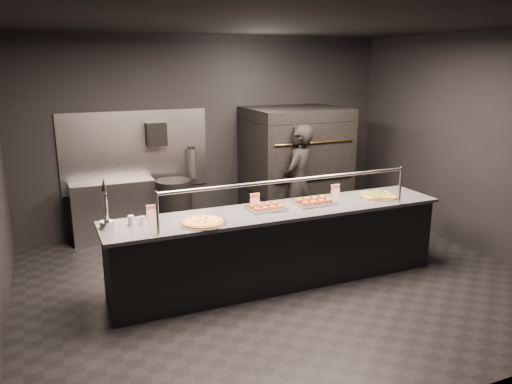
{
  "coord_description": "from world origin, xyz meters",
  "views": [
    {
      "loc": [
        -2.48,
        -5.04,
        2.6
      ],
      "look_at": [
        -0.21,
        0.2,
        1.11
      ],
      "focal_mm": 35.0,
      "sensor_mm": 36.0,
      "label": 1
    }
  ],
  "objects_px": {
    "pizza_oven": "(295,167)",
    "slider_tray_a": "(266,207)",
    "fire_extinguisher": "(192,163)",
    "round_pizza": "(203,222)",
    "service_counter": "(279,246)",
    "beer_tap": "(106,214)",
    "towel_dispenser": "(156,134)",
    "slider_tray_b": "(314,201)",
    "worker": "(298,183)",
    "trash_bin": "(175,209)",
    "square_pizza": "(378,196)",
    "prep_shelf": "(114,211)"
  },
  "relations": [
    {
      "from": "square_pizza",
      "to": "beer_tap",
      "type": "bearing_deg",
      "value": 178.34
    },
    {
      "from": "square_pizza",
      "to": "slider_tray_a",
      "type": "bearing_deg",
      "value": 177.65
    },
    {
      "from": "slider_tray_a",
      "to": "round_pizza",
      "type": "bearing_deg",
      "value": -166.08
    },
    {
      "from": "towel_dispenser",
      "to": "fire_extinguisher",
      "type": "relative_size",
      "value": 0.69
    },
    {
      "from": "square_pizza",
      "to": "trash_bin",
      "type": "height_order",
      "value": "square_pizza"
    },
    {
      "from": "prep_shelf",
      "to": "worker",
      "type": "distance_m",
      "value": 2.77
    },
    {
      "from": "beer_tap",
      "to": "service_counter",
      "type": "bearing_deg",
      "value": -2.71
    },
    {
      "from": "service_counter",
      "to": "square_pizza",
      "type": "bearing_deg",
      "value": -0.19
    },
    {
      "from": "service_counter",
      "to": "beer_tap",
      "type": "xyz_separation_m",
      "value": [
        -1.95,
        0.09,
        0.61
      ]
    },
    {
      "from": "square_pizza",
      "to": "round_pizza",
      "type": "bearing_deg",
      "value": -176.52
    },
    {
      "from": "slider_tray_a",
      "to": "square_pizza",
      "type": "bearing_deg",
      "value": -2.35
    },
    {
      "from": "towel_dispenser",
      "to": "trash_bin",
      "type": "bearing_deg",
      "value": -59.57
    },
    {
      "from": "square_pizza",
      "to": "worker",
      "type": "xyz_separation_m",
      "value": [
        -0.49,
        1.25,
        -0.07
      ]
    },
    {
      "from": "round_pizza",
      "to": "worker",
      "type": "relative_size",
      "value": 0.29
    },
    {
      "from": "trash_bin",
      "to": "slider_tray_b",
      "type": "bearing_deg",
      "value": -58.96
    },
    {
      "from": "fire_extinguisher",
      "to": "worker",
      "type": "bearing_deg",
      "value": -42.42
    },
    {
      "from": "round_pizza",
      "to": "slider_tray_a",
      "type": "bearing_deg",
      "value": 13.92
    },
    {
      "from": "towel_dispenser",
      "to": "pizza_oven",
      "type": "bearing_deg",
      "value": -13.14
    },
    {
      "from": "towel_dispenser",
      "to": "service_counter",
      "type": "bearing_deg",
      "value": -69.37
    },
    {
      "from": "pizza_oven",
      "to": "square_pizza",
      "type": "height_order",
      "value": "pizza_oven"
    },
    {
      "from": "slider_tray_b",
      "to": "trash_bin",
      "type": "bearing_deg",
      "value": 121.04
    },
    {
      "from": "prep_shelf",
      "to": "towel_dispenser",
      "type": "xyz_separation_m",
      "value": [
        0.7,
        0.07,
        1.1
      ]
    },
    {
      "from": "prep_shelf",
      "to": "slider_tray_b",
      "type": "distance_m",
      "value": 3.13
    },
    {
      "from": "round_pizza",
      "to": "slider_tray_b",
      "type": "relative_size",
      "value": 1.04
    },
    {
      "from": "fire_extinguisher",
      "to": "round_pizza",
      "type": "xyz_separation_m",
      "value": [
        -0.63,
        -2.55,
        -0.12
      ]
    },
    {
      "from": "pizza_oven",
      "to": "slider_tray_a",
      "type": "relative_size",
      "value": 4.25
    },
    {
      "from": "worker",
      "to": "slider_tray_a",
      "type": "bearing_deg",
      "value": 8.05
    },
    {
      "from": "pizza_oven",
      "to": "trash_bin",
      "type": "relative_size",
      "value": 2.16
    },
    {
      "from": "trash_bin",
      "to": "square_pizza",
      "type": "bearing_deg",
      "value": -44.7
    },
    {
      "from": "beer_tap",
      "to": "square_pizza",
      "type": "xyz_separation_m",
      "value": [
        3.35,
        -0.1,
        -0.14
      ]
    },
    {
      "from": "pizza_oven",
      "to": "fire_extinguisher",
      "type": "bearing_deg",
      "value": 162.11
    },
    {
      "from": "beer_tap",
      "to": "trash_bin",
      "type": "xyz_separation_m",
      "value": [
        1.22,
        2.01,
        -0.63
      ]
    },
    {
      "from": "service_counter",
      "to": "towel_dispenser",
      "type": "xyz_separation_m",
      "value": [
        -0.9,
        2.39,
        1.09
      ]
    },
    {
      "from": "service_counter",
      "to": "square_pizza",
      "type": "height_order",
      "value": "service_counter"
    },
    {
      "from": "pizza_oven",
      "to": "trash_bin",
      "type": "bearing_deg",
      "value": 173.9
    },
    {
      "from": "worker",
      "to": "towel_dispenser",
      "type": "bearing_deg",
      "value": -72.53
    },
    {
      "from": "service_counter",
      "to": "prep_shelf",
      "type": "relative_size",
      "value": 3.42
    },
    {
      "from": "towel_dispenser",
      "to": "round_pizza",
      "type": "height_order",
      "value": "towel_dispenser"
    },
    {
      "from": "service_counter",
      "to": "slider_tray_b",
      "type": "xyz_separation_m",
      "value": [
        0.5,
        0.06,
        0.49
      ]
    },
    {
      "from": "beer_tap",
      "to": "slider_tray_a",
      "type": "relative_size",
      "value": 1.22
    },
    {
      "from": "pizza_oven",
      "to": "worker",
      "type": "height_order",
      "value": "pizza_oven"
    },
    {
      "from": "prep_shelf",
      "to": "beer_tap",
      "type": "height_order",
      "value": "beer_tap"
    },
    {
      "from": "towel_dispenser",
      "to": "worker",
      "type": "relative_size",
      "value": 0.2
    },
    {
      "from": "slider_tray_b",
      "to": "worker",
      "type": "bearing_deg",
      "value": 70.8
    },
    {
      "from": "fire_extinguisher",
      "to": "beer_tap",
      "type": "bearing_deg",
      "value": -124.73
    },
    {
      "from": "round_pizza",
      "to": "trash_bin",
      "type": "distance_m",
      "value": 2.32
    },
    {
      "from": "beer_tap",
      "to": "round_pizza",
      "type": "distance_m",
      "value": 1.01
    },
    {
      "from": "pizza_oven",
      "to": "fire_extinguisher",
      "type": "xyz_separation_m",
      "value": [
        -1.55,
        0.5,
        0.09
      ]
    },
    {
      "from": "towel_dispenser",
      "to": "worker",
      "type": "height_order",
      "value": "worker"
    },
    {
      "from": "round_pizza",
      "to": "beer_tap",
      "type": "bearing_deg",
      "value": 165.95
    }
  ]
}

